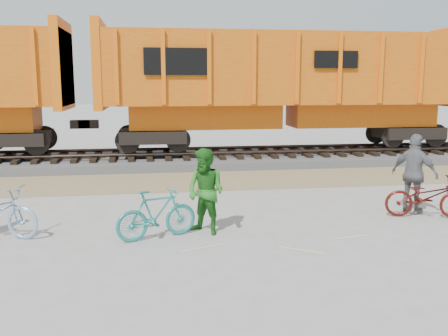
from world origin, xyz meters
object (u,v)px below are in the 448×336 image
at_px(bicycle_maroon, 426,197).
at_px(person_woman, 414,174).
at_px(bicycle_teal, 157,214).
at_px(person_man, 206,192).
at_px(hopper_car_center, 285,83).

distance_m(bicycle_maroon, person_woman, 0.62).
bearing_deg(bicycle_teal, person_man, -98.52).
xyz_separation_m(person_man, person_woman, (5.03, 0.88, 0.06)).
height_order(bicycle_maroon, person_man, person_man).
xyz_separation_m(bicycle_maroon, person_woman, (-0.10, 0.40, 0.46)).
bearing_deg(person_man, bicycle_maroon, 48.48).
bearing_deg(person_woman, person_man, 63.58).
height_order(hopper_car_center, bicycle_maroon, hopper_car_center).
height_order(hopper_car_center, bicycle_teal, hopper_car_center).
bearing_deg(hopper_car_center, bicycle_maroon, -82.76).
relative_size(hopper_car_center, person_man, 7.97).
distance_m(bicycle_teal, bicycle_maroon, 6.16).
relative_size(bicycle_maroon, person_man, 1.04).
bearing_deg(bicycle_maroon, person_woman, 29.61).
distance_m(hopper_car_center, bicycle_teal, 10.70).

